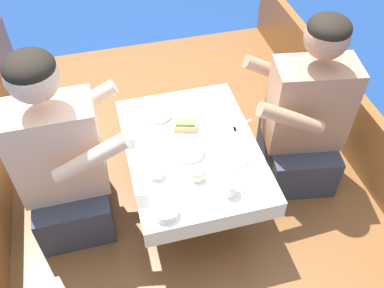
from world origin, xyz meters
TOP-DOWN VIEW (x-y plane):
  - ground_plane at (0.00, 0.00)m, footprint 60.00×60.00m
  - boat_deck at (0.00, 0.00)m, footprint 2.06×2.93m
  - gunwale_starboard at (1.00, 0.00)m, footprint 0.06×2.93m
  - cockpit_table at (0.00, -0.10)m, footprint 0.64×0.86m
  - person_port at (-0.62, -0.07)m, footprint 0.52×0.44m
  - person_starboard at (0.62, -0.06)m, footprint 0.57×0.51m
  - plate_sandwich at (-0.00, 0.03)m, footprint 0.19×0.19m
  - plate_bread at (0.18, -0.21)m, footprint 0.16×0.16m
  - sandwich at (-0.00, 0.03)m, footprint 0.14×0.11m
  - bowl_port_near at (-0.21, -0.45)m, footprint 0.11×0.11m
  - bowl_starboard_near at (-0.11, 0.16)m, footprint 0.14×0.14m
  - bowl_center_far at (-0.02, -0.14)m, footprint 0.14×0.14m
  - coffee_cup_port at (0.09, -0.41)m, footprint 0.09×0.07m
  - coffee_cup_starboard at (-0.20, -0.23)m, footprint 0.11×0.08m
  - tin_can at (-0.03, -0.30)m, footprint 0.07×0.07m
  - utensil_fork_starboard at (0.24, -0.09)m, footprint 0.03×0.17m
  - utensil_spoon_port at (0.12, 0.14)m, footprint 0.12×0.14m
  - utensil_knife_starboard at (0.26, -0.01)m, footprint 0.17×0.03m
  - utensil_spoon_starboard at (0.00, -0.43)m, footprint 0.08×0.16m
  - utensil_knife_port at (-0.11, -0.10)m, footprint 0.04×0.17m

SIDE VIEW (x-z plane):
  - ground_plane at x=0.00m, z-range 0.00..0.00m
  - boat_deck at x=0.00m, z-range 0.00..0.31m
  - gunwale_starboard at x=1.00m, z-range 0.31..0.71m
  - cockpit_table at x=0.00m, z-range 0.47..0.87m
  - utensil_fork_starboard at x=0.24m, z-range 0.71..0.71m
  - utensil_knife_starboard at x=0.26m, z-range 0.71..0.71m
  - utensil_knife_port at x=-0.11m, z-range 0.71..0.71m
  - utensil_spoon_port at x=0.12m, z-range 0.71..0.72m
  - utensil_spoon_starboard at x=0.00m, z-range 0.71..0.72m
  - person_starboard at x=0.62m, z-range 0.21..1.21m
  - plate_sandwich at x=0.00m, z-range 0.71..0.72m
  - plate_bread at x=0.18m, z-range 0.71..0.72m
  - person_port at x=-0.62m, z-range 0.21..1.24m
  - bowl_port_near at x=-0.21m, z-range 0.71..0.75m
  - bowl_starboard_near at x=-0.11m, z-range 0.71..0.75m
  - bowl_center_far at x=-0.02m, z-range 0.71..0.75m
  - tin_can at x=-0.03m, z-range 0.71..0.76m
  - coffee_cup_starboard at x=-0.20m, z-range 0.71..0.76m
  - sandwich at x=0.00m, z-range 0.72..0.76m
  - coffee_cup_port at x=0.09m, z-range 0.71..0.78m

